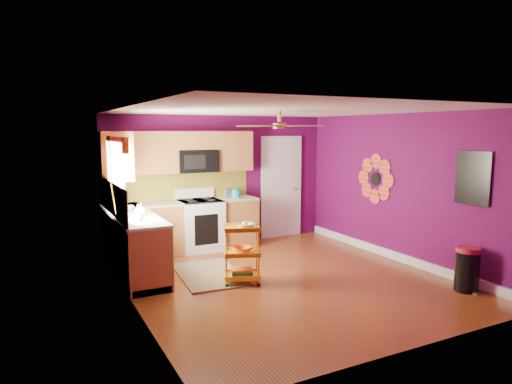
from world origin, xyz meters
TOP-DOWN VIEW (x-y plane):
  - ground at (0.00, 0.00)m, footprint 5.00×5.00m
  - room_envelope at (0.03, 0.00)m, footprint 4.54×5.04m
  - lower_cabinets at (-1.35, 1.82)m, footprint 2.81×2.31m
  - electric_range at (-0.55, 2.17)m, footprint 0.76×0.66m
  - upper_cabinetry at (-1.24, 2.17)m, footprint 2.80×2.30m
  - left_window at (-2.22, 1.05)m, footprint 0.08×1.35m
  - panel_door at (1.35, 2.47)m, footprint 0.95×0.11m
  - right_wall_art at (2.23, -0.34)m, footprint 0.04×2.74m
  - ceiling_fan at (0.00, 0.20)m, footprint 1.01×1.01m
  - shag_rug at (-0.94, 0.70)m, footprint 1.04×1.56m
  - rolling_cart at (-0.66, 0.10)m, footprint 0.61×0.53m
  - trash_can at (1.99, -1.58)m, footprint 0.41×0.41m
  - teal_kettle at (0.16, 2.13)m, footprint 0.18×0.18m
  - toaster at (0.06, 2.18)m, footprint 0.22×0.15m
  - soap_bottle_a at (-1.87, 1.11)m, footprint 0.09×0.09m
  - soap_bottle_b at (-1.88, 1.24)m, footprint 0.12×0.12m
  - counter_dish at (-1.97, 1.71)m, footprint 0.26×0.26m
  - counter_cup at (-1.99, 0.73)m, footprint 0.13×0.13m

SIDE VIEW (x-z plane):
  - ground at x=0.00m, z-range 0.00..0.00m
  - shag_rug at x=-0.94m, z-range 0.00..0.02m
  - trash_can at x=1.99m, z-range 0.00..0.62m
  - lower_cabinets at x=-1.35m, z-range -0.04..0.90m
  - rolling_cart at x=-0.66m, z-range 0.01..0.94m
  - electric_range at x=-0.55m, z-range -0.08..1.05m
  - counter_dish at x=-1.97m, z-range 0.94..1.00m
  - counter_cup at x=-1.99m, z-range 0.94..1.04m
  - soap_bottle_b at x=-1.88m, z-range 0.94..1.10m
  - teal_kettle at x=0.16m, z-range 0.92..1.13m
  - panel_door at x=1.35m, z-range -0.05..2.10m
  - toaster at x=0.06m, z-range 0.94..1.12m
  - soap_bottle_a at x=-1.87m, z-range 0.94..1.13m
  - right_wall_art at x=2.23m, z-range 0.92..1.96m
  - room_envelope at x=0.03m, z-range 0.37..2.89m
  - left_window at x=-2.22m, z-range 1.20..2.28m
  - upper_cabinetry at x=-1.24m, z-range 1.17..2.43m
  - ceiling_fan at x=0.00m, z-range 2.16..2.42m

